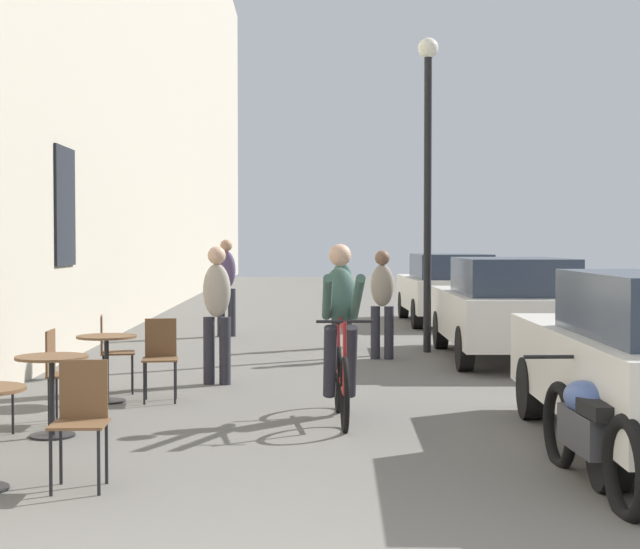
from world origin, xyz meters
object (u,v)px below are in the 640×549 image
(pedestrian_near, at_px, (217,307))
(pedestrian_furthest, at_px, (226,282))
(cafe_chair_near_toward_wall, at_px, (81,414))
(street_lamp, at_px, (428,153))
(pedestrian_mid, at_px, (382,298))
(parked_motorcycle, at_px, (590,431))
(pedestrian_far, at_px, (342,292))
(cyclist_on_bicycle, at_px, (341,336))
(cafe_chair_far_toward_street, at_px, (111,348))
(cafe_chair_mid_toward_wall, at_px, (62,369))
(cafe_table_far, at_px, (107,354))
(parked_car_second, at_px, (507,307))
(cafe_table_mid, at_px, (52,378))
(parked_car_third, at_px, (447,287))
(cafe_chair_far_toward_wall, at_px, (160,353))

(pedestrian_near, distance_m, pedestrian_furthest, 6.03)
(cafe_chair_near_toward_wall, distance_m, street_lamp, 9.43)
(pedestrian_mid, height_order, parked_motorcycle, pedestrian_mid)
(pedestrian_mid, bearing_deg, pedestrian_near, -131.37)
(pedestrian_mid, relative_size, pedestrian_far, 1.00)
(cyclist_on_bicycle, bearing_deg, cafe_chair_far_toward_street, 147.26)
(pedestrian_furthest, bearing_deg, pedestrian_near, -86.66)
(cafe_chair_mid_toward_wall, bearing_deg, cafe_chair_far_toward_street, 86.54)
(cafe_chair_far_toward_street, xyz_separation_m, pedestrian_furthest, (0.80, 6.68, 0.48))
(cyclist_on_bicycle, distance_m, pedestrian_mid, 4.89)
(cafe_table_far, height_order, cafe_chair_far_toward_street, cafe_chair_far_toward_street)
(pedestrian_near, relative_size, parked_car_second, 0.39)
(cafe_chair_near_toward_wall, height_order, parked_car_second, parked_car_second)
(parked_motorcycle, bearing_deg, street_lamp, 90.42)
(pedestrian_mid, xyz_separation_m, parked_car_second, (1.82, -0.13, -0.13))
(cafe_table_mid, bearing_deg, cafe_chair_mid_toward_wall, 96.54)
(pedestrian_near, distance_m, street_lamp, 5.02)
(parked_car_second, height_order, parked_car_third, parked_car_second)
(cafe_table_far, xyz_separation_m, pedestrian_furthest, (0.73, 7.31, 0.48))
(cafe_chair_mid_toward_wall, relative_size, pedestrian_far, 0.55)
(cafe_chair_far_toward_street, xyz_separation_m, cafe_chair_far_toward_wall, (0.64, -0.55, 0.00))
(cafe_chair_far_toward_street, bearing_deg, parked_car_second, 30.39)
(cafe_table_far, bearing_deg, cafe_chair_near_toward_wall, -81.42)
(pedestrian_far, bearing_deg, pedestrian_mid, -71.22)
(street_lamp, bearing_deg, cafe_chair_far_toward_wall, -127.23)
(parked_car_third, bearing_deg, pedestrian_furthest, -148.63)
(cafe_chair_near_toward_wall, bearing_deg, cafe_chair_far_toward_wall, 89.76)
(cafe_chair_far_toward_wall, height_order, parked_car_second, parked_car_second)
(street_lamp, bearing_deg, cafe_table_mid, -122.53)
(cafe_chair_far_toward_street, xyz_separation_m, street_lamp, (4.15, 4.06, 2.59))
(cyclist_on_bicycle, relative_size, parked_motorcycle, 0.82)
(pedestrian_mid, relative_size, parked_car_second, 0.38)
(cafe_chair_near_toward_wall, xyz_separation_m, pedestrian_furthest, (0.17, 10.97, 0.48))
(cafe_table_far, relative_size, parked_motorcycle, 0.34)
(parked_car_second, bearing_deg, pedestrian_far, 144.32)
(cafe_table_mid, bearing_deg, cafe_chair_far_toward_street, 89.20)
(pedestrian_near, distance_m, parked_car_third, 9.66)
(cafe_table_far, relative_size, pedestrian_mid, 0.45)
(pedestrian_near, xyz_separation_m, parked_car_third, (4.11, 8.74, -0.18))
(cafe_table_far, distance_m, cafe_chair_far_toward_street, 0.63)
(parked_car_second, distance_m, parked_motorcycle, 7.50)
(cafe_chair_mid_toward_wall, height_order, parked_motorcycle, cafe_chair_mid_toward_wall)
(pedestrian_mid, bearing_deg, cafe_table_far, -130.94)
(cafe_chair_far_toward_street, distance_m, pedestrian_furthest, 6.74)
(cafe_table_mid, relative_size, pedestrian_near, 0.43)
(pedestrian_furthest, bearing_deg, pedestrian_mid, -53.83)
(cyclist_on_bicycle, relative_size, pedestrian_furthest, 0.99)
(cafe_chair_near_toward_wall, distance_m, cafe_table_far, 3.71)
(cafe_chair_near_toward_wall, height_order, parked_motorcycle, cafe_chair_near_toward_wall)
(cafe_chair_far_toward_street, height_order, cafe_chair_far_toward_wall, same)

